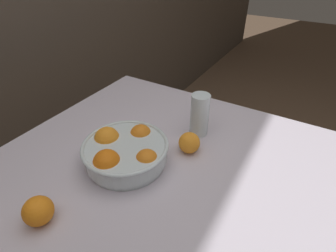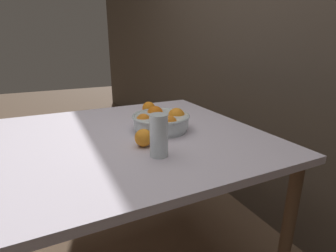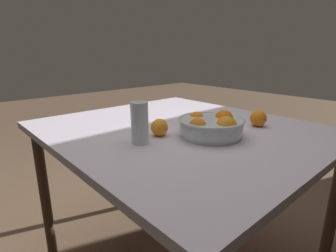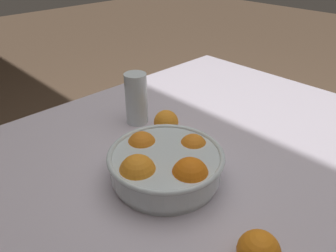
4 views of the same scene
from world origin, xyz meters
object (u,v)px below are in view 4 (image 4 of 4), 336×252
at_px(orange_loose_near_bowl, 166,122).
at_px(orange_loose_front, 258,252).
at_px(juice_glass, 136,101).
at_px(fruit_bowl, 165,164).

height_order(orange_loose_near_bowl, orange_loose_front, orange_loose_front).
distance_m(juice_glass, orange_loose_near_bowl, 0.11).
bearing_deg(juice_glass, fruit_bowl, 153.68).
xyz_separation_m(fruit_bowl, orange_loose_near_bowl, (0.15, -0.14, -0.01)).
bearing_deg(orange_loose_front, fruit_bowl, -9.86).
distance_m(juice_glass, orange_loose_front, 0.56).
bearing_deg(orange_loose_near_bowl, orange_loose_front, 155.58).
height_order(juice_glass, orange_loose_front, juice_glass).
bearing_deg(fruit_bowl, orange_loose_near_bowl, -44.09).
relative_size(fruit_bowl, orange_loose_near_bowl, 3.76).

